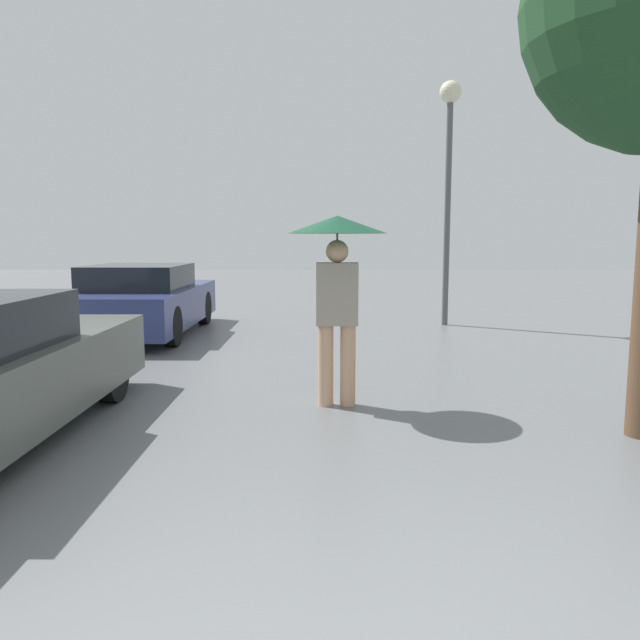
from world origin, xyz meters
TOP-DOWN VIEW (x-y plane):
  - pedestrian at (-0.20, 4.28)m, footprint 0.94×0.94m
  - parked_car_farthest at (-3.36, 8.73)m, footprint 1.74×3.98m
  - street_lamp at (1.92, 9.90)m, footprint 0.39×0.39m

SIDE VIEW (x-z plane):
  - parked_car_farthest at x=-3.36m, z-range -0.03..1.14m
  - pedestrian at x=-0.20m, z-range 0.48..2.30m
  - street_lamp at x=1.92m, z-range 1.00..5.37m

